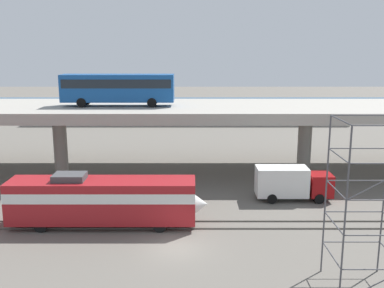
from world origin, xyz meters
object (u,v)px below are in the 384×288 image
at_px(parked_car_3, 192,108).
at_px(parked_car_4, 219,109).
at_px(scaffolding_tower, 368,200).
at_px(parked_car_0, 253,110).
at_px(parked_car_2, 303,112).
at_px(transit_bus_on_overpass, 119,87).
at_px(service_truck_east, 293,182).
at_px(parked_car_5, 207,110).
at_px(parked_car_1, 125,109).
at_px(train_locomotive, 113,199).
at_px(parked_car_7, 76,109).
at_px(parked_car_6, 246,112).

distance_m(parked_car_3, parked_car_4, 5.38).
bearing_deg(scaffolding_tower, parked_car_0, 88.62).
bearing_deg(parked_car_0, parked_car_2, -13.19).
relative_size(transit_bus_on_overpass, service_truck_east, 1.76).
relative_size(service_truck_east, parked_car_2, 1.57).
xyz_separation_m(parked_car_0, parked_car_5, (-8.58, -0.26, -0.00)).
relative_size(transit_bus_on_overpass, parked_car_0, 2.60).
bearing_deg(parked_car_3, service_truck_east, -78.92).
height_order(parked_car_3, parked_car_4, same).
bearing_deg(parked_car_3, parked_car_5, -46.13).
height_order(scaffolding_tower, parked_car_1, scaffolding_tower).
distance_m(transit_bus_on_overpass, scaffolding_tower, 30.67).
height_order(train_locomotive, parked_car_5, train_locomotive).
relative_size(parked_car_0, parked_car_3, 0.99).
height_order(parked_car_1, parked_car_7, same).
bearing_deg(parked_car_1, parked_car_6, -10.24).
relative_size(parked_car_1, parked_car_6, 0.95).
distance_m(parked_car_1, parked_car_4, 18.08).
height_order(parked_car_2, parked_car_7, same).
relative_size(parked_car_4, parked_car_7, 1.04).
height_order(service_truck_east, parked_car_1, service_truck_east).
bearing_deg(parked_car_6, parked_car_5, 158.58).
bearing_deg(parked_car_6, scaffolding_tower, -89.81).
bearing_deg(train_locomotive, parked_car_0, 71.14).
xyz_separation_m(parked_car_2, parked_car_6, (-10.50, -0.91, 0.00)).
distance_m(train_locomotive, parked_car_0, 53.79).
xyz_separation_m(train_locomotive, parked_car_6, (15.75, 47.92, -0.16)).
xyz_separation_m(parked_car_3, parked_car_5, (2.93, -3.05, -0.00)).
bearing_deg(parked_car_7, parked_car_6, 171.48).
height_order(parked_car_4, parked_car_7, same).
bearing_deg(service_truck_east, parked_car_5, 98.15).
bearing_deg(transit_bus_on_overpass, scaffolding_tower, -54.42).
xyz_separation_m(service_truck_east, parked_car_3, (-9.31, 47.57, 0.40)).
distance_m(train_locomotive, parked_car_6, 50.44).
distance_m(parked_car_1, parked_car_2, 33.21).
bearing_deg(parked_car_5, parked_car_6, 158.58).
distance_m(service_truck_east, parked_car_0, 44.84).
bearing_deg(parked_car_4, transit_bus_on_overpass, -109.02).
xyz_separation_m(scaffolding_tower, parked_car_7, (-32.30, 61.93, -3.24)).
xyz_separation_m(transit_bus_on_overpass, parked_car_2, (27.99, 33.31, -7.40)).
height_order(train_locomotive, parked_car_2, train_locomotive).
relative_size(parked_car_4, parked_car_6, 0.99).
bearing_deg(parked_car_7, parked_car_4, -179.13).
bearing_deg(train_locomotive, parked_car_1, 97.46).
bearing_deg(transit_bus_on_overpass, service_truck_east, -29.03).
height_order(service_truck_east, parked_car_5, service_truck_east).
distance_m(parked_car_0, parked_car_1, 24.23).
bearing_deg(parked_car_6, parked_car_7, 171.48).
xyz_separation_m(transit_bus_on_overpass, parked_car_4, (12.97, 37.63, -7.40)).
relative_size(transit_bus_on_overpass, parked_car_5, 2.74).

